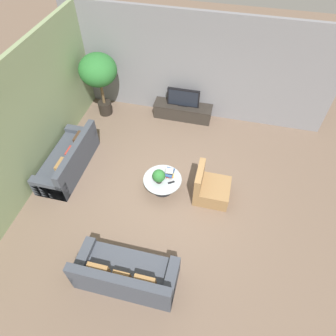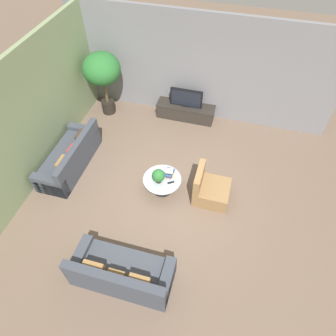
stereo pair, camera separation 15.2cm
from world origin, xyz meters
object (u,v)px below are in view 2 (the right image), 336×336
at_px(couch_by_wall, 70,158).
at_px(potted_plant_tabletop, 158,176).
at_px(television, 186,98).
at_px(coffee_table, 162,182).
at_px(media_console, 186,111).
at_px(armchair_wicker, 210,190).
at_px(couch_near_entry, 122,274).
at_px(potted_palm_tall, 102,71).

relative_size(couch_by_wall, potted_plant_tabletop, 5.62).
height_order(television, coffee_table, television).
relative_size(television, potted_plant_tabletop, 2.57).
xyz_separation_m(media_console, couch_by_wall, (-2.38, -2.68, 0.06)).
height_order(coffee_table, armchair_wicker, armchair_wicker).
relative_size(media_console, couch_near_entry, 0.90).
xyz_separation_m(media_console, television, (0.00, -0.00, 0.47)).
bearing_deg(potted_palm_tall, media_console, 8.63).
bearing_deg(couch_by_wall, coffee_table, 87.38).
relative_size(media_console, armchair_wicker, 2.00).
bearing_deg(couch_by_wall, media_console, 138.43).
bearing_deg(armchair_wicker, potted_plant_tabletop, 97.92).
xyz_separation_m(media_console, potted_palm_tall, (-2.33, -0.35, 1.16)).
bearing_deg(television, couch_by_wall, -131.59).
height_order(television, couch_by_wall, television).
relative_size(couch_near_entry, armchair_wicker, 2.22).
bearing_deg(potted_plant_tabletop, couch_by_wall, 175.22).
bearing_deg(coffee_table, couch_near_entry, -92.97).
bearing_deg(potted_palm_tall, television, 8.59).
height_order(television, potted_plant_tabletop, television).
bearing_deg(couch_near_entry, potted_palm_tall, -64.26).
distance_m(potted_palm_tall, potted_plant_tabletop, 3.55).
distance_m(couch_near_entry, potted_palm_tall, 5.41).
relative_size(media_console, television, 1.85).
bearing_deg(armchair_wicker, couch_near_entry, 152.63).
xyz_separation_m(television, coffee_table, (0.09, -2.80, -0.44)).
height_order(media_console, couch_near_entry, couch_near_entry).
bearing_deg(potted_palm_tall, couch_by_wall, -91.15).
xyz_separation_m(armchair_wicker, potted_palm_tall, (-3.55, 2.37, 1.12)).
height_order(television, couch_near_entry, television).
xyz_separation_m(coffee_table, potted_plant_tabletop, (-0.06, -0.09, 0.32)).
bearing_deg(armchair_wicker, potted_palm_tall, 56.29).
distance_m(coffee_table, potted_palm_tall, 3.62).
distance_m(media_console, potted_palm_tall, 2.63).
relative_size(couch_near_entry, potted_palm_tall, 1.00).
xyz_separation_m(couch_by_wall, couch_near_entry, (2.35, -2.44, 0.00)).
relative_size(television, potted_palm_tall, 0.49).
relative_size(media_console, couch_by_wall, 0.84).
xyz_separation_m(couch_by_wall, potted_palm_tall, (0.05, 2.33, 1.10)).
bearing_deg(media_console, couch_by_wall, -131.57).
bearing_deg(coffee_table, armchair_wicker, 3.89).
relative_size(coffee_table, armchair_wicker, 1.05).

